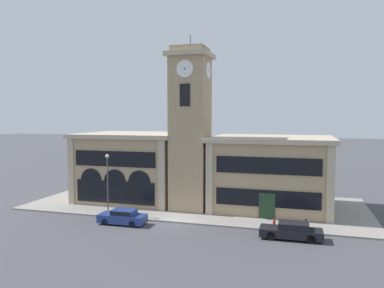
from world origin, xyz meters
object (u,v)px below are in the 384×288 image
parked_car_mid (292,230)px  street_lamp (108,175)px  bollard (306,225)px  parked_car_near (123,216)px  fire_hydrant (274,224)px

parked_car_mid → street_lamp: 17.93m
bollard → street_lamp: bearing=179.6°
parked_car_mid → bollard: size_ratio=4.63×
parked_car_near → street_lamp: bearing=-39.0°
street_lamp → fire_hydrant: bearing=-0.7°
bollard → fire_hydrant: size_ratio=1.22×
bollard → fire_hydrant: (-2.61, -0.07, -0.10)m
street_lamp → fire_hydrant: street_lamp is taller
parked_car_near → fire_hydrant: (13.32, 1.90, -0.14)m
parked_car_near → bollard: bearing=-173.7°
parked_car_mid → street_lamp: size_ratio=0.82×
parked_car_mid → street_lamp: street_lamp is taller
parked_car_mid → fire_hydrant: parked_car_mid is taller
parked_car_near → street_lamp: 4.75m
parked_car_near → parked_car_mid: bearing=179.2°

